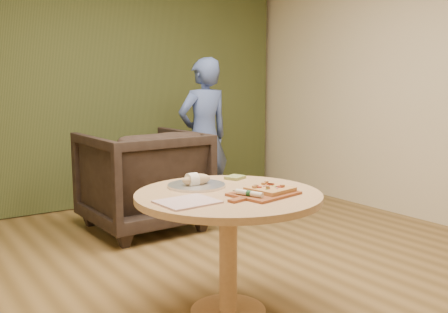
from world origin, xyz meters
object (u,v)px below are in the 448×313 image
armchair (142,175)px  pizza_paddle (263,194)px  pedestal_table (228,216)px  person_standing (204,136)px  flatbread_pizza (270,189)px  cutlery_roll (249,193)px  bread_roll (195,180)px  serving_tray (196,185)px

armchair → pizza_paddle: bearing=82.0°
pedestal_table → person_standing: 2.41m
flatbread_pizza → cutlery_roll: (-0.18, -0.03, 0.00)m
pedestal_table → bread_roll: (-0.07, 0.25, 0.18)m
pedestal_table → bread_roll: bread_roll is taller
cutlery_roll → armchair: armchair is taller
person_standing → cutlery_roll: bearing=62.2°
cutlery_roll → serving_tray: 0.44m
flatbread_pizza → pizza_paddle: bearing=-167.8°
pedestal_table → pizza_paddle: 0.25m
pedestal_table → armchair: 1.96m
pedestal_table → pizza_paddle: size_ratio=2.33×
pedestal_table → person_standing: person_standing is taller
bread_roll → person_standing: bearing=56.4°
cutlery_roll → serving_tray: bearing=80.7°
pizza_paddle → serving_tray: 0.46m
serving_tray → armchair: bearing=75.8°
flatbread_pizza → bread_roll: (-0.26, 0.40, 0.02)m
bread_roll → pizza_paddle: bearing=-64.9°
pizza_paddle → bread_roll: 0.46m
pizza_paddle → flatbread_pizza: 0.07m
cutlery_roll → bread_roll: 0.45m
person_standing → armchair: bearing=11.4°
flatbread_pizza → serving_tray: (-0.25, 0.40, -0.02)m
bread_roll → person_standing: person_standing is taller
pedestal_table → flatbread_pizza: size_ratio=4.26×
pedestal_table → serving_tray: bearing=104.4°
pizza_paddle → bread_roll: (-0.19, 0.42, 0.04)m
serving_tray → person_standing: person_standing is taller
pedestal_table → serving_tray: 0.30m
pizza_paddle → cutlery_roll: cutlery_roll is taller
pedestal_table → flatbread_pizza: (0.19, -0.15, 0.17)m
serving_tray → person_standing: (1.22, 1.86, 0.06)m
flatbread_pizza → cutlery_roll: size_ratio=1.31×
armchair → cutlery_roll: bearing=79.1°
cutlery_roll → armchair: (0.35, 2.11, -0.26)m
pizza_paddle → serving_tray: serving_tray is taller
serving_tray → armchair: 1.75m
cutlery_roll → armchair: 2.16m
bread_roll → person_standing: size_ratio=0.12×
person_standing → flatbread_pizza: bearing=65.6°
pizza_paddle → flatbread_pizza: bearing=2.0°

